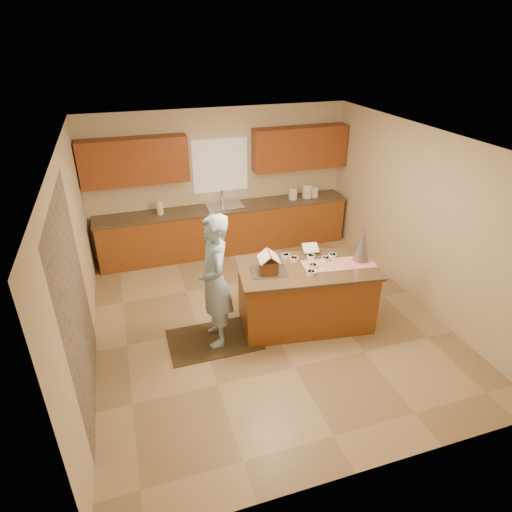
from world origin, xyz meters
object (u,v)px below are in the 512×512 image
Objects in this scene: boy at (215,282)px; tinsel_tree at (362,243)px; gingerbread_house at (269,264)px; island_base at (306,296)px.

tinsel_tree is at bearing 91.59° from boy.
tinsel_tree reaches higher than gingerbread_house.
gingerbread_house is (-0.57, 0.03, 0.63)m from island_base.
boy reaches higher than tinsel_tree.
gingerbread_house is at bearing -174.81° from island_base.
island_base is 3.27× the size of tinsel_tree.
island_base is 0.85m from gingerbread_house.
gingerbread_house is at bearing 176.47° from tinsel_tree.
boy is at bearing -177.58° from gingerbread_house.
island_base is at bearing -2.64° from gingerbread_house.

